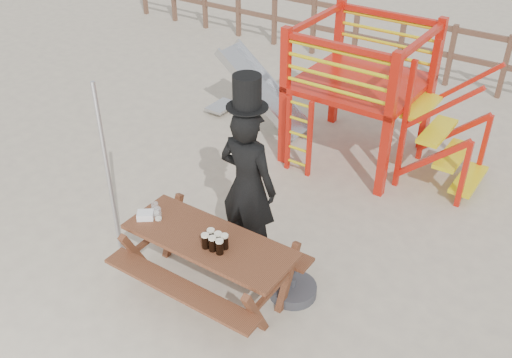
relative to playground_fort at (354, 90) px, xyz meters
name	(u,v)px	position (x,y,z in m)	size (l,w,h in m)	color
ground	(197,279)	(-0.12, -3.58, -1.07)	(60.00, 60.00, 0.00)	#BFB295
back_fence	(426,44)	(-0.12, 3.42, -0.34)	(15.09, 0.09, 1.20)	brown
playground_fort	(354,90)	(0.00, 0.00, 0.00)	(4.71, 1.84, 2.10)	red
picnic_table	(210,258)	(0.11, -3.60, -0.61)	(1.92, 1.34, 0.74)	brown
man_with_hat	(248,182)	(0.10, -2.86, -0.03)	(0.73, 0.48, 2.33)	black
metal_pole	(108,173)	(-1.25, -3.70, 0.04)	(0.05, 0.05, 2.23)	#B2B2B7
parasol_base	(293,290)	(0.91, -3.15, -1.01)	(0.54, 0.54, 0.23)	#36373B
paper_bag	(145,215)	(-0.69, -3.73, -0.30)	(0.18, 0.14, 0.08)	white
stout_pints	(215,241)	(0.26, -3.68, -0.25)	(0.26, 0.19, 0.17)	black
empty_glasses	(157,212)	(-0.61, -3.63, -0.27)	(0.17, 0.14, 0.15)	silver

